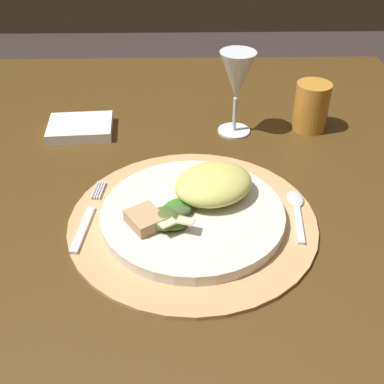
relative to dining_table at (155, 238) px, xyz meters
name	(u,v)px	position (x,y,z in m)	size (l,w,h in m)	color
dining_table	(155,238)	(0.00, 0.00, 0.00)	(1.13, 1.10, 0.74)	#4C3315
placemat	(193,221)	(0.07, -0.12, 0.14)	(0.37, 0.37, 0.01)	tan
dinner_plate	(193,215)	(0.07, -0.12, 0.15)	(0.27, 0.27, 0.02)	silver
pasta_serving	(213,184)	(0.10, -0.08, 0.18)	(0.12, 0.10, 0.04)	#D5D064
salad_greens	(171,216)	(0.04, -0.14, 0.17)	(0.07, 0.10, 0.02)	#425C30
bread_piece	(145,219)	(0.00, -0.15, 0.17)	(0.05, 0.04, 0.02)	tan
fork	(87,218)	(-0.09, -0.12, 0.15)	(0.03, 0.17, 0.00)	silver
spoon	(296,207)	(0.23, -0.10, 0.15)	(0.03, 0.13, 0.01)	silver
napkin	(80,128)	(-0.14, 0.16, 0.15)	(0.12, 0.10, 0.02)	white
wine_glass	(237,78)	(0.15, 0.16, 0.25)	(0.07, 0.07, 0.16)	silver
amber_tumbler	(311,106)	(0.30, 0.17, 0.18)	(0.07, 0.07, 0.09)	#C88430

